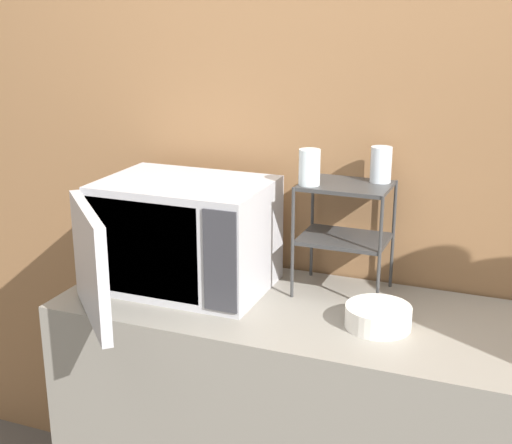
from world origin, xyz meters
The scene contains 7 objects.
wall_back centered at (0.00, 0.61, 1.30)m, with size 8.00×0.06×2.60m.
counter centered at (0.00, 0.28, 0.45)m, with size 1.45×0.57×0.91m.
microwave centered at (-0.40, 0.29, 1.08)m, with size 0.53×0.67×0.34m.
dish_rack centered at (0.07, 0.44, 1.15)m, with size 0.27×0.20×0.34m.
glass_front_left centered at (-0.03, 0.39, 1.30)m, with size 0.06×0.06×0.11m.
glass_back_right centered at (0.16, 0.50, 1.30)m, with size 0.06×0.06×0.11m.
bowl centered at (0.23, 0.24, 0.94)m, with size 0.18×0.18×0.06m.
Camera 1 is at (0.58, -1.55, 1.77)m, focal length 50.00 mm.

